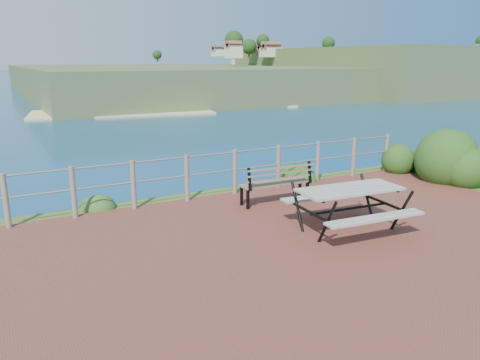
# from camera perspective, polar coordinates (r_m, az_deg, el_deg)

# --- Properties ---
(ground) EXTENTS (10.00, 7.00, 0.12)m
(ground) POSITION_cam_1_polar(r_m,az_deg,el_deg) (7.90, 10.93, -7.71)
(ground) COLOR brown
(ground) RESTS_ON ground
(safety_railing) EXTENTS (9.40, 0.10, 1.00)m
(safety_railing) POSITION_cam_1_polar(r_m,az_deg,el_deg) (10.40, -0.63, 1.27)
(safety_railing) COLOR #6B5B4C
(safety_railing) RESTS_ON ground
(distant_bay) EXTENTS (290.00, 232.36, 24.00)m
(distant_bay) POSITION_cam_1_polar(r_m,az_deg,el_deg) (273.83, 12.32, 13.21)
(distant_bay) COLOR #3B542A
(distant_bay) RESTS_ON ground
(picnic_table) EXTENTS (1.88, 1.58, 0.77)m
(picnic_table) POSITION_cam_1_polar(r_m,az_deg,el_deg) (8.39, 13.14, -2.93)
(picnic_table) COLOR gray
(picnic_table) RESTS_ON ground
(park_bench) EXTENTS (1.55, 0.46, 0.87)m
(park_bench) POSITION_cam_1_polar(r_m,az_deg,el_deg) (9.76, 4.32, 0.34)
(park_bench) COLOR brown
(park_bench) RESTS_ON ground
(shrub_right_front) EXTENTS (1.58, 1.58, 2.24)m
(shrub_right_front) POSITION_cam_1_polar(r_m,az_deg,el_deg) (12.93, 24.71, -0.06)
(shrub_right_front) COLOR #154114
(shrub_right_front) RESTS_ON ground
(shrub_right_edge) EXTENTS (0.98, 0.98, 1.41)m
(shrub_right_edge) POSITION_cam_1_polar(r_m,az_deg,el_deg) (13.55, 17.97, 1.19)
(shrub_right_edge) COLOR #154114
(shrub_right_edge) RESTS_ON ground
(shrub_lip_west) EXTENTS (0.69, 0.69, 0.39)m
(shrub_lip_west) POSITION_cam_1_polar(r_m,az_deg,el_deg) (10.10, -16.69, -3.13)
(shrub_lip_west) COLOR #274E1D
(shrub_lip_west) RESTS_ON ground
(shrub_lip_east) EXTENTS (0.82, 0.82, 0.57)m
(shrub_lip_east) POSITION_cam_1_polar(r_m,az_deg,el_deg) (12.00, 7.84, 0.12)
(shrub_lip_east) COLOR #154114
(shrub_lip_east) RESTS_ON ground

